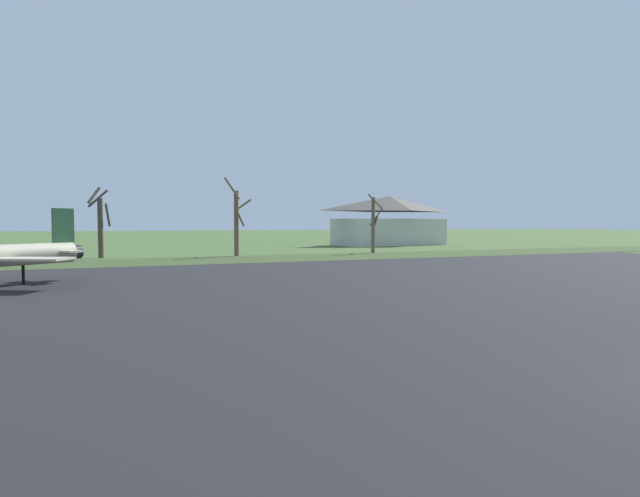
% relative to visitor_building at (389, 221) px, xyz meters
% --- Properties ---
extents(asphalt_apron, '(104.77, 53.88, 0.05)m').
position_rel_visitor_building_xyz_m(asphalt_apron, '(-35.22, -61.01, -4.53)').
color(asphalt_apron, black).
rests_on(asphalt_apron, ground).
extents(grass_verge_strip, '(164.77, 12.00, 0.06)m').
position_rel_visitor_building_xyz_m(grass_verge_strip, '(-35.22, -28.07, -4.53)').
color(grass_verge_strip, '#374823').
rests_on(grass_verge_strip, ground).
extents(bare_tree_left_of_center, '(2.58, 2.56, 8.43)m').
position_rel_visitor_building_xyz_m(bare_tree_left_of_center, '(-49.97, -18.89, -0.40)').
color(bare_tree_left_of_center, '#42382D').
rests_on(bare_tree_left_of_center, ground).
extents(bare_tree_center, '(3.45, 3.43, 9.70)m').
position_rel_visitor_building_xyz_m(bare_tree_center, '(-34.47, -22.35, -0.07)').
color(bare_tree_center, brown).
rests_on(bare_tree_center, ground).
extents(bare_tree_right_of_center, '(2.73, 2.75, 8.06)m').
position_rel_visitor_building_xyz_m(bare_tree_right_of_center, '(-15.59, -22.69, -0.47)').
color(bare_tree_right_of_center, brown).
rests_on(bare_tree_right_of_center, ground).
extents(visitor_building, '(22.81, 12.11, 9.25)m').
position_rel_visitor_building_xyz_m(visitor_building, '(0.00, 0.00, 0.00)').
color(visitor_building, beige).
rests_on(visitor_building, ground).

